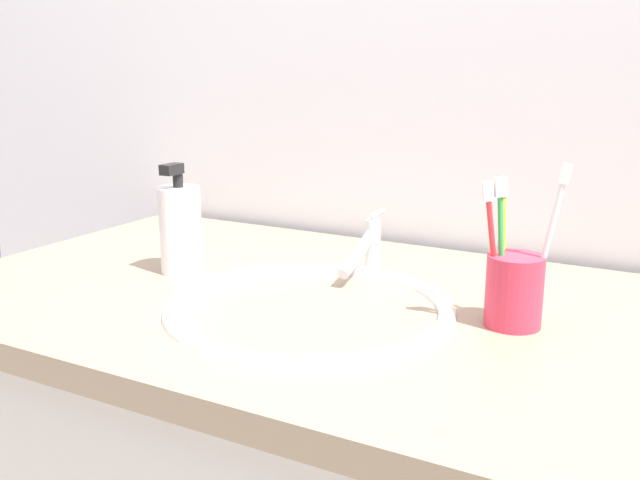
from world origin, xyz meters
TOP-DOWN VIEW (x-y plane):
  - tiled_wall_back at (0.00, 0.38)m, footprint 2.40×0.04m
  - sink_basin at (-0.01, -0.06)m, footprint 0.39×0.39m
  - faucet at (-0.01, 0.13)m, footprint 0.02×0.15m
  - toothbrush_cup at (0.25, 0.01)m, footprint 0.07×0.07m
  - toothbrush_red at (0.22, -0.00)m, footprint 0.03×0.03m
  - toothbrush_white at (0.28, 0.02)m, footprint 0.04×0.01m
  - toothbrush_green at (0.23, 0.01)m, footprint 0.02×0.02m
  - toothbrush_yellow at (0.22, 0.04)m, footprint 0.03×0.04m
  - soap_dispenser at (-0.27, -0.00)m, footprint 0.07×0.07m

SIDE VIEW (x-z plane):
  - sink_basin at x=-0.01m, z-range 0.82..0.93m
  - faucet at x=-0.01m, z-range 0.90..1.00m
  - toothbrush_cup at x=0.25m, z-range 0.91..1.00m
  - soap_dispenser at x=-0.27m, z-range 0.89..1.07m
  - toothbrush_yellow at x=0.22m, z-range 0.92..1.10m
  - toothbrush_red at x=0.22m, z-range 0.93..1.11m
  - toothbrush_green at x=0.23m, z-range 0.93..1.11m
  - toothbrush_white at x=0.28m, z-range 0.93..1.13m
  - tiled_wall_back at x=0.00m, z-range 0.00..2.40m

